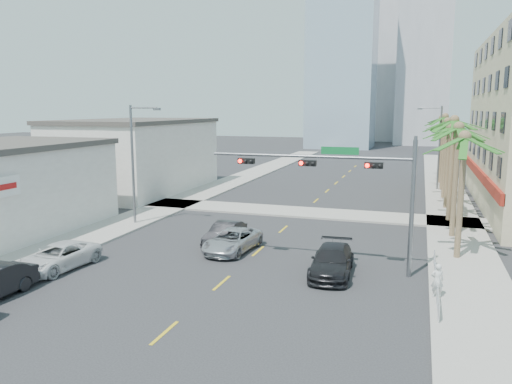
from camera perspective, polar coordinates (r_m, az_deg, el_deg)
ground at (r=22.42m, az=-7.90°, el=-13.58°), size 260.00×260.00×0.00m
sidewalk_right at (r=39.52m, az=21.82°, el=-3.85°), size 4.00×120.00×0.15m
sidewalk_left at (r=44.77m, az=-10.48°, el=-1.80°), size 4.00×120.00×0.15m
sidewalk_cross at (r=42.39m, az=5.26°, el=-2.31°), size 80.00×4.00×0.15m
building_left_far at (r=54.86m, az=-13.49°, el=3.90°), size 11.00×18.00×7.20m
tower_far_left at (r=115.75m, az=9.93°, el=17.00°), size 14.00×14.00×48.00m
tower_far_right at (r=130.19m, az=18.87°, el=18.47°), size 12.00×12.00×60.00m
tower_far_center at (r=144.49m, az=13.72°, el=14.17°), size 16.00×16.00×42.00m
traffic_signal_mast at (r=26.89m, az=10.69°, el=1.46°), size 11.12×0.54×7.20m
palm_tree_0 at (r=30.59m, az=22.75°, el=5.65°), size 4.80×4.80×7.80m
palm_tree_1 at (r=35.76m, az=22.17°, el=6.71°), size 4.80×4.80×8.16m
palm_tree_2 at (r=40.93m, az=21.73°, el=7.50°), size 4.80×4.80×8.52m
palm_tree_3 at (r=46.14m, az=21.31°, el=6.82°), size 4.80×4.80×7.80m
palm_tree_4 at (r=51.32m, az=21.04°, el=7.44°), size 4.80×4.80×8.16m
palm_tree_5 at (r=56.51m, az=20.83°, el=7.95°), size 4.80×4.80×8.52m
palm_tree_6 at (r=61.72m, az=20.59°, el=7.40°), size 4.80×4.80×7.80m
palm_tree_7 at (r=66.91m, az=20.44°, el=7.83°), size 4.80×4.80×8.16m
streetlight_left at (r=38.42m, az=-13.68°, el=3.74°), size 2.55×0.25×9.00m
streetlight_right at (r=56.60m, az=20.05°, el=5.23°), size 2.55×0.25×9.00m
guardrail at (r=25.78m, az=19.91°, el=-9.35°), size 0.08×8.08×1.00m
car_parked_far at (r=29.72m, az=-21.70°, el=-6.91°), size 2.75×5.21×1.40m
car_lane_left at (r=32.69m, az=-3.56°, el=-4.74°), size 1.65×4.35×1.41m
car_lane_center at (r=31.01m, az=-2.70°, el=-5.56°), size 2.77×5.18×1.38m
car_lane_right at (r=27.08m, az=8.67°, el=-7.80°), size 2.39×5.25×1.49m
pedestrian at (r=24.78m, az=20.00°, el=-9.46°), size 0.65×0.50×1.59m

